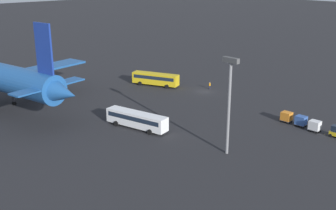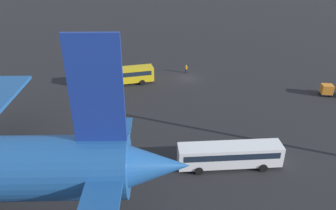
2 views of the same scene
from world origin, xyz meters
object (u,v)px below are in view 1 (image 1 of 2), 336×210
object	(u,v)px
baggage_tug	(336,132)
worker_person	(210,86)
shuttle_bus_near	(156,78)
shuttle_bus_far	(137,119)
cargo_cart_orange	(287,116)
cargo_cart_blue	(301,121)
cargo_cart_white	(315,125)

from	to	relation	value
baggage_tug	worker_person	xyz separation A→B (m)	(36.03, -6.58, -0.07)
shuttle_bus_near	shuttle_bus_far	bearing A→B (deg)	108.84
shuttle_bus_far	cargo_cart_orange	distance (m)	28.93
shuttle_bus_near	cargo_cart_blue	bearing A→B (deg)	157.97
shuttle_bus_near	cargo_cart_orange	xyz separation A→B (m)	(-37.43, -1.19, -0.71)
cargo_cart_white	shuttle_bus_near	bearing A→B (deg)	0.95
worker_person	cargo_cart_white	size ratio (longest dim) A/B	0.83
cargo_cart_orange	baggage_tug	bearing A→B (deg)	179.79
worker_person	baggage_tug	bearing A→B (deg)	169.64
shuttle_bus_far	cargo_cart_white	bearing A→B (deg)	-149.26
cargo_cart_white	baggage_tug	bearing A→B (deg)	-173.63
cargo_cart_blue	cargo_cart_white	bearing A→B (deg)	171.14
cargo_cart_white	cargo_cart_blue	size ratio (longest dim) A/B	1.00
cargo_cart_white	cargo_cart_orange	size ratio (longest dim) A/B	1.00
baggage_tug	cargo_cart_blue	size ratio (longest dim) A/B	1.20
shuttle_bus_far	cargo_cart_orange	world-z (taller)	shuttle_bus_far
shuttle_bus_far	cargo_cart_blue	bearing A→B (deg)	-144.57
baggage_tug	cargo_cart_blue	distance (m)	7.00
baggage_tug	worker_person	distance (m)	36.62
baggage_tug	cargo_cart_white	world-z (taller)	baggage_tug
worker_person	cargo_cart_orange	xyz separation A→B (m)	(-25.92, 6.55, 0.32)
cargo_cart_blue	cargo_cart_orange	distance (m)	3.11
worker_person	cargo_cart_blue	bearing A→B (deg)	167.31
shuttle_bus_near	cargo_cart_white	bearing A→B (deg)	157.21
worker_person	cargo_cart_blue	size ratio (longest dim) A/B	0.83
shuttle_bus_near	worker_person	world-z (taller)	shuttle_bus_near
cargo_cart_orange	cargo_cart_blue	bearing A→B (deg)	-179.76
cargo_cart_orange	cargo_cart_white	bearing A→B (deg)	175.66
shuttle_bus_far	cargo_cart_white	xyz separation A→B (m)	(-23.27, -22.89, -0.65)
shuttle_bus_near	shuttle_bus_far	world-z (taller)	shuttle_bus_near
shuttle_bus_far	baggage_tug	world-z (taller)	shuttle_bus_far
shuttle_bus_near	baggage_tug	bearing A→B (deg)	157.66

